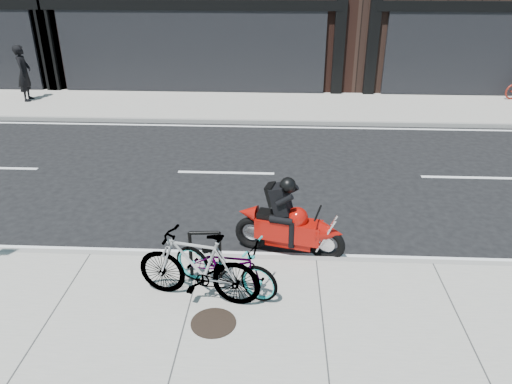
# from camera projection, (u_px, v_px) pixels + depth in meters

# --- Properties ---
(ground) EXTENTS (120.00, 120.00, 0.00)m
(ground) POSITION_uv_depth(u_px,v_px,m) (216.00, 210.00, 10.61)
(ground) COLOR black
(ground) RESTS_ON ground
(sidewalk_far) EXTENTS (60.00, 3.50, 0.13)m
(sidewalk_far) POSITION_uv_depth(u_px,v_px,m) (243.00, 106.00, 17.55)
(sidewalk_far) COLOR gray
(sidewalk_far) RESTS_ON ground
(bike_rack) EXTENTS (0.53, 0.10, 0.88)m
(bike_rack) POSITION_uv_depth(u_px,v_px,m) (205.00, 251.00, 7.98)
(bike_rack) COLOR black
(bike_rack) RESTS_ON sidewalk_near
(bicycle_front) EXTENTS (1.91, 1.30, 0.95)m
(bicycle_front) POSITION_uv_depth(u_px,v_px,m) (225.00, 264.00, 7.73)
(bicycle_front) COLOR gray
(bicycle_front) RESTS_ON sidewalk_near
(bicycle_rear) EXTENTS (2.01, 0.93, 1.17)m
(bicycle_rear) POSITION_uv_depth(u_px,v_px,m) (198.00, 266.00, 7.48)
(bicycle_rear) COLOR gray
(bicycle_rear) RESTS_ON sidewalk_near
(motorcycle) EXTENTS (2.00, 0.86, 1.52)m
(motorcycle) POSITION_uv_depth(u_px,v_px,m) (294.00, 225.00, 8.81)
(motorcycle) COLOR black
(motorcycle) RESTS_ON ground
(pedestrian) EXTENTS (0.58, 0.78, 1.94)m
(pedestrian) POSITION_uv_depth(u_px,v_px,m) (24.00, 73.00, 17.57)
(pedestrian) COLOR black
(pedestrian) RESTS_ON sidewalk_far
(manhole_cover) EXTENTS (0.80, 0.80, 0.02)m
(manhole_cover) POSITION_uv_depth(u_px,v_px,m) (213.00, 323.00, 7.19)
(manhole_cover) COLOR black
(manhole_cover) RESTS_ON sidewalk_near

